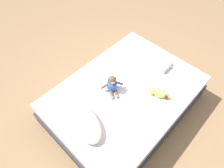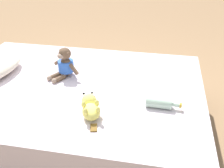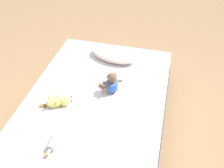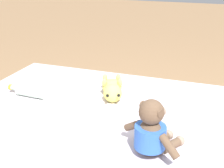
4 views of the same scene
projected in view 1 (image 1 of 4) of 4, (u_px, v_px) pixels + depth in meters
name	position (u px, v px, depth m)	size (l,w,h in m)	color
ground_plane	(124.00, 108.00, 2.78)	(16.00, 16.00, 0.00)	#93704C
bed	(124.00, 100.00, 2.61)	(1.42, 1.97, 0.44)	#2D2D33
pillow	(84.00, 122.00, 2.10)	(0.62, 0.42, 0.12)	beige
plush_monkey	(112.00, 85.00, 2.36)	(0.25, 0.26, 0.24)	brown
plush_yellow_creature	(156.00, 92.00, 2.35)	(0.32, 0.18, 0.10)	#EAE066
glass_bottle	(166.00, 68.00, 2.61)	(0.08, 0.23, 0.07)	#B2D1B7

